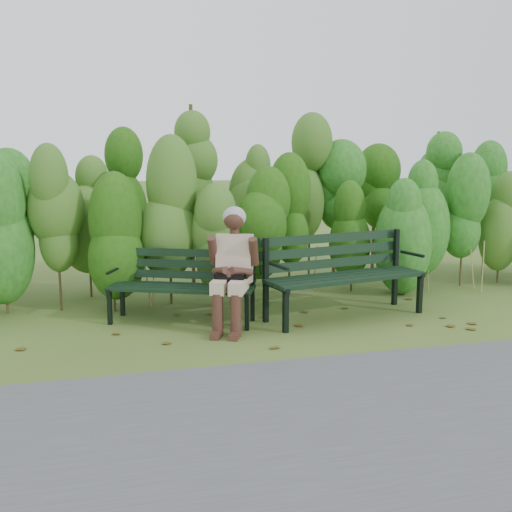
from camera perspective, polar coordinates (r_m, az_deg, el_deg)
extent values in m
plane|color=#475827|center=(6.33, 0.82, -7.22)|extent=(80.00, 80.00, 0.00)
cube|color=#474749|center=(4.38, 8.87, -15.09)|extent=(60.00, 2.50, 0.01)
cylinder|color=#47381E|center=(7.29, -18.51, -2.23)|extent=(0.03, 0.03, 0.80)
ellipsoid|color=#245D1C|center=(7.19, -18.77, 2.76)|extent=(0.64, 0.64, 1.44)
cylinder|color=#47381E|center=(7.27, -13.70, -2.04)|extent=(0.03, 0.03, 0.80)
ellipsoid|color=#245D1C|center=(7.18, -13.90, 2.98)|extent=(0.64, 0.64, 1.44)
cylinder|color=#47381E|center=(7.31, -8.90, -1.83)|extent=(0.03, 0.03, 0.80)
ellipsoid|color=#245D1C|center=(7.21, -9.03, 3.17)|extent=(0.64, 0.64, 1.44)
cylinder|color=#47381E|center=(7.39, -4.18, -1.61)|extent=(0.03, 0.03, 0.80)
ellipsoid|color=#245D1C|center=(7.30, -4.24, 3.33)|extent=(0.64, 0.64, 1.44)
cylinder|color=#47381E|center=(7.53, 0.40, -1.38)|extent=(0.03, 0.03, 0.80)
ellipsoid|color=#245D1C|center=(7.43, 0.41, 3.47)|extent=(0.64, 0.64, 1.44)
cylinder|color=#47381E|center=(7.71, 4.80, -1.16)|extent=(0.03, 0.03, 0.80)
ellipsoid|color=#245D1C|center=(7.62, 4.86, 3.58)|extent=(0.64, 0.64, 1.44)
cylinder|color=#47381E|center=(7.93, 8.96, -0.94)|extent=(0.03, 0.03, 0.80)
ellipsoid|color=#245D1C|center=(7.84, 9.08, 3.66)|extent=(0.64, 0.64, 1.44)
cylinder|color=#47381E|center=(8.20, 12.88, -0.73)|extent=(0.03, 0.03, 0.80)
ellipsoid|color=#245D1C|center=(8.11, 13.05, 3.72)|extent=(0.64, 0.64, 1.44)
cylinder|color=#47381E|center=(8.49, 16.54, -0.53)|extent=(0.03, 0.03, 0.80)
ellipsoid|color=#245D1C|center=(8.41, 16.75, 3.77)|extent=(0.64, 0.64, 1.44)
cylinder|color=#47381E|center=(8.83, 19.94, -0.34)|extent=(0.03, 0.03, 0.80)
ellipsoid|color=#245D1C|center=(8.75, 20.18, 3.79)|extent=(0.64, 0.64, 1.44)
cylinder|color=#47381E|center=(9.19, 23.08, -0.17)|extent=(0.03, 0.03, 0.80)
cylinder|color=#47381E|center=(8.30, -21.91, 0.00)|extent=(0.04, 0.04, 1.10)
ellipsoid|color=#224D12|center=(8.21, -22.29, 6.06)|extent=(0.70, 0.70, 1.98)
cylinder|color=#47381E|center=(8.24, -16.61, 0.22)|extent=(0.04, 0.04, 1.10)
ellipsoid|color=#224D12|center=(8.15, -16.90, 6.34)|extent=(0.70, 0.70, 1.98)
cylinder|color=#47381E|center=(8.25, -11.27, 0.45)|extent=(0.04, 0.04, 1.10)
ellipsoid|color=#224D12|center=(8.16, -11.47, 6.56)|extent=(0.70, 0.70, 1.98)
cylinder|color=#47381E|center=(8.33, -5.99, 0.66)|extent=(0.04, 0.04, 1.10)
ellipsoid|color=#224D12|center=(8.24, -6.10, 6.72)|extent=(0.70, 0.70, 1.98)
cylinder|color=#47381E|center=(8.48, -0.86, 0.87)|extent=(0.04, 0.04, 1.10)
ellipsoid|color=#224D12|center=(8.39, -0.87, 6.82)|extent=(0.70, 0.70, 1.98)
cylinder|color=#47381E|center=(8.69, 4.06, 1.06)|extent=(0.04, 0.04, 1.10)
ellipsoid|color=#224D12|center=(8.61, 4.13, 6.86)|extent=(0.70, 0.70, 1.98)
cylinder|color=#47381E|center=(8.97, 8.71, 1.23)|extent=(0.04, 0.04, 1.10)
ellipsoid|color=#224D12|center=(8.89, 8.85, 6.86)|extent=(0.70, 0.70, 1.98)
cylinder|color=#47381E|center=(9.30, 13.06, 1.39)|extent=(0.04, 0.04, 1.10)
ellipsoid|color=#224D12|center=(9.22, 13.26, 6.81)|extent=(0.70, 0.70, 1.98)
cylinder|color=#47381E|center=(9.68, 17.09, 1.52)|extent=(0.04, 0.04, 1.10)
ellipsoid|color=#224D12|center=(9.60, 17.34, 6.73)|extent=(0.70, 0.70, 1.98)
cylinder|color=#47381E|center=(10.10, 20.79, 1.64)|extent=(0.04, 0.04, 1.10)
ellipsoid|color=#224D12|center=(10.03, 21.09, 6.63)|extent=(0.70, 0.70, 1.98)
cube|color=#573F15|center=(6.00, -9.19, -8.25)|extent=(0.10, 0.11, 0.01)
cube|color=#573F15|center=(6.13, 9.66, -7.88)|extent=(0.11, 0.10, 0.01)
cube|color=#573F15|center=(6.02, -3.31, -8.07)|extent=(0.11, 0.10, 0.01)
cube|color=#573F15|center=(7.13, 13.81, -5.54)|extent=(0.10, 0.08, 0.01)
cube|color=#573F15|center=(6.14, 21.68, -8.39)|extent=(0.11, 0.11, 0.01)
cube|color=#573F15|center=(6.55, 2.89, -6.63)|extent=(0.11, 0.11, 0.01)
cube|color=#573F15|center=(5.62, -15.06, -9.70)|extent=(0.08, 0.10, 0.01)
cube|color=#573F15|center=(5.90, -19.54, -9.01)|extent=(0.11, 0.09, 0.01)
cube|color=#573F15|center=(6.68, -13.86, -6.57)|extent=(0.09, 0.11, 0.01)
cube|color=#573F15|center=(5.61, 7.84, -9.47)|extent=(0.11, 0.11, 0.01)
cube|color=#573F15|center=(7.13, -3.79, -5.29)|extent=(0.11, 0.11, 0.01)
cube|color=#573F15|center=(6.27, 14.11, -7.63)|extent=(0.11, 0.09, 0.01)
cube|color=#573F15|center=(5.63, -18.28, -9.82)|extent=(0.10, 0.11, 0.01)
cube|color=#573F15|center=(6.44, -6.33, -6.95)|extent=(0.11, 0.11, 0.01)
cube|color=#573F15|center=(6.72, 11.15, -6.37)|extent=(0.11, 0.10, 0.01)
cube|color=#573F15|center=(5.63, 3.85, -9.33)|extent=(0.11, 0.11, 0.01)
cube|color=#573F15|center=(7.01, 9.09, -5.66)|extent=(0.10, 0.08, 0.01)
cube|color=#573F15|center=(7.05, -11.60, -5.65)|extent=(0.11, 0.11, 0.01)
cube|color=#573F15|center=(7.63, 17.50, -4.73)|extent=(0.11, 0.10, 0.01)
cube|color=#573F15|center=(6.03, -4.51, -8.07)|extent=(0.09, 0.07, 0.01)
cube|color=black|center=(6.45, -7.54, -3.33)|extent=(1.50, 0.72, 0.04)
cube|color=black|center=(6.55, -7.27, -3.12)|extent=(1.50, 0.72, 0.04)
cube|color=black|center=(6.65, -7.01, -2.92)|extent=(1.50, 0.72, 0.04)
cube|color=black|center=(6.76, -6.76, -2.72)|extent=(1.50, 0.72, 0.04)
cube|color=black|center=(6.82, -6.60, -1.78)|extent=(1.48, 0.68, 0.09)
cube|color=black|center=(6.81, -6.59, -0.74)|extent=(1.48, 0.68, 0.09)
cube|color=black|center=(6.80, -6.58, 0.30)|extent=(1.48, 0.68, 0.09)
cube|color=black|center=(6.73, -13.77, -4.72)|extent=(0.06, 0.06, 0.40)
cube|color=black|center=(7.03, -12.67, -2.42)|extent=(0.06, 0.06, 0.79)
cube|color=black|center=(6.85, -13.27, -2.90)|extent=(0.22, 0.42, 0.04)
cylinder|color=black|center=(6.77, -13.47, -1.38)|extent=(0.16, 0.32, 0.03)
cube|color=black|center=(6.32, -0.87, -5.37)|extent=(0.06, 0.06, 0.40)
cube|color=black|center=(6.64, -0.33, -2.88)|extent=(0.06, 0.06, 0.79)
cube|color=black|center=(6.45, -0.62, -3.42)|extent=(0.22, 0.42, 0.04)
cylinder|color=black|center=(6.36, -0.68, -1.80)|extent=(0.16, 0.32, 0.03)
cube|color=black|center=(6.67, 9.56, -2.30)|extent=(1.87, 0.49, 0.04)
cube|color=black|center=(6.78, 8.91, -2.10)|extent=(1.87, 0.49, 0.04)
cube|color=black|center=(6.88, 8.28, -1.91)|extent=(1.87, 0.49, 0.04)
cube|color=black|center=(6.99, 7.67, -1.73)|extent=(1.87, 0.49, 0.04)
cube|color=black|center=(7.05, 7.25, -0.67)|extent=(1.86, 0.44, 0.11)
cube|color=black|center=(7.04, 7.21, 0.52)|extent=(1.86, 0.44, 0.11)
cube|color=black|center=(7.03, 7.16, 1.72)|extent=(1.86, 0.44, 0.11)
cube|color=black|center=(6.24, 2.84, -5.22)|extent=(0.06, 0.06, 0.47)
cube|color=black|center=(6.57, 0.94, -2.35)|extent=(0.06, 0.06, 0.94)
cube|color=black|center=(6.37, 1.93, -2.93)|extent=(0.16, 0.52, 0.04)
cylinder|color=black|center=(6.28, 2.17, -0.97)|extent=(0.12, 0.39, 0.04)
cube|color=black|center=(7.27, 15.32, -3.44)|extent=(0.06, 0.06, 0.47)
cube|color=black|center=(7.56, 13.14, -1.05)|extent=(0.06, 0.06, 0.94)
cube|color=black|center=(7.38, 14.32, -1.51)|extent=(0.16, 0.52, 0.04)
cylinder|color=black|center=(7.30, 14.66, 0.20)|extent=(0.12, 0.39, 0.04)
cube|color=#BFAE8E|center=(6.26, -3.36, -2.77)|extent=(0.31, 0.46, 0.14)
cube|color=#BFAE8E|center=(6.22, -1.66, -2.83)|extent=(0.31, 0.46, 0.14)
cylinder|color=#45261D|center=(6.15, -3.68, -5.60)|extent=(0.15, 0.15, 0.44)
cylinder|color=#45261D|center=(6.12, -1.94, -5.67)|extent=(0.15, 0.15, 0.44)
cube|color=#45261D|center=(6.13, -3.83, -7.50)|extent=(0.17, 0.23, 0.06)
cube|color=#45261D|center=(6.09, -2.08, -7.59)|extent=(0.17, 0.23, 0.06)
cube|color=#BFAE8E|center=(6.47, -2.04, -0.19)|extent=(0.45, 0.39, 0.54)
cylinder|color=#45261D|center=(6.40, -2.09, 2.27)|extent=(0.09, 0.09, 0.10)
sphere|color=#45261D|center=(6.38, -2.12, 3.47)|extent=(0.22, 0.22, 0.22)
ellipsoid|color=gray|center=(6.40, -2.08, 3.73)|extent=(0.25, 0.24, 0.23)
cylinder|color=#45261D|center=(6.42, -4.12, 0.52)|extent=(0.17, 0.24, 0.32)
cylinder|color=#45261D|center=(6.33, -0.23, 0.43)|extent=(0.17, 0.24, 0.32)
cylinder|color=#45261D|center=(6.29, -3.39, -1.44)|extent=(0.15, 0.30, 0.14)
cylinder|color=#45261D|center=(6.25, -1.42, -1.50)|extent=(0.29, 0.21, 0.14)
sphere|color=#45261D|center=(6.22, -2.52, -1.77)|extent=(0.12, 0.12, 0.12)
cube|color=black|center=(6.24, -2.50, -2.41)|extent=(0.34, 0.24, 0.17)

